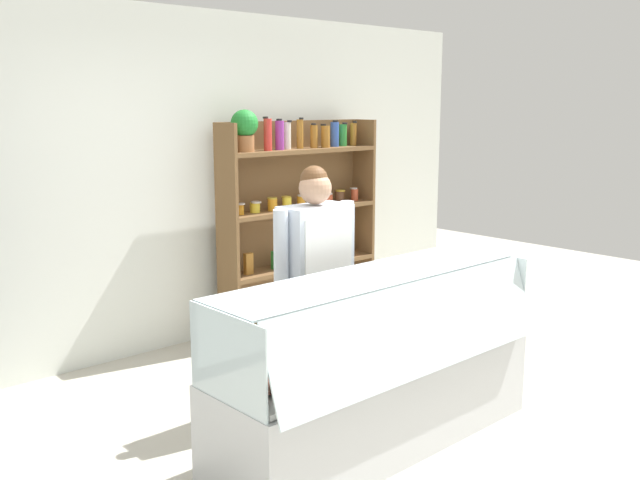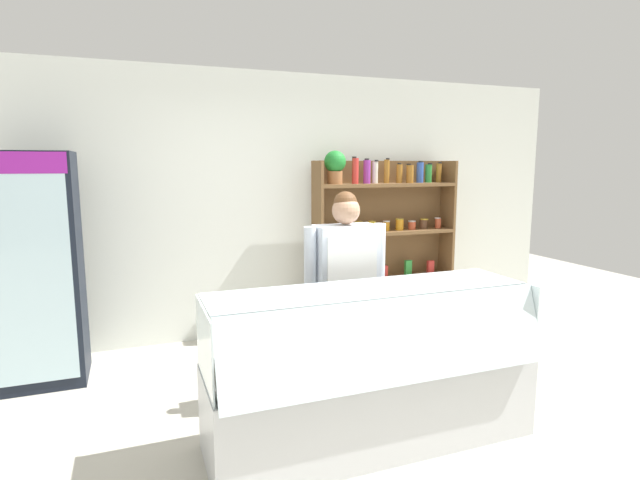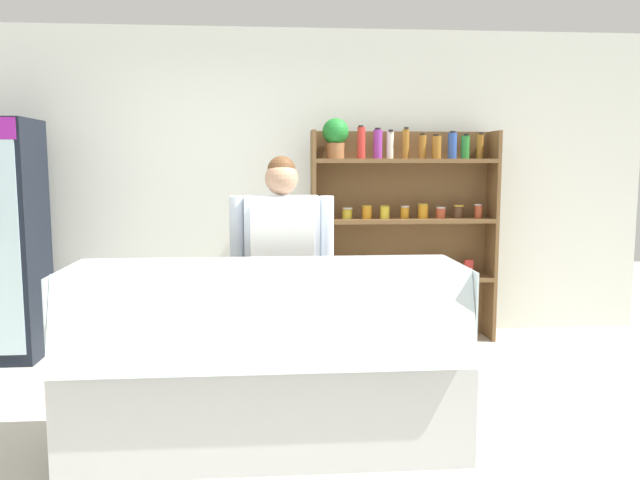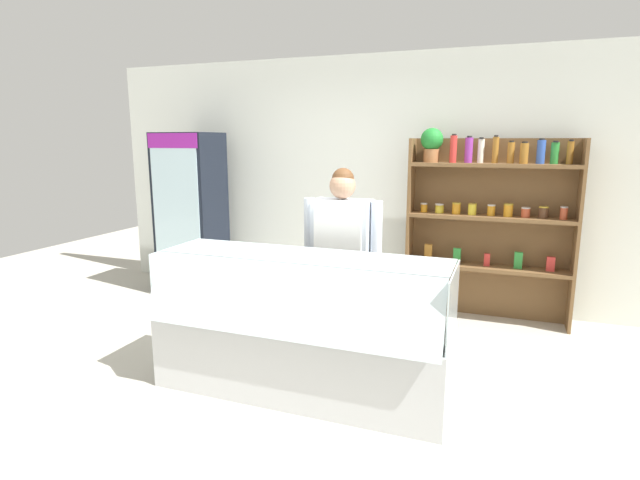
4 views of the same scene
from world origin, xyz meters
TOP-DOWN VIEW (x-y plane):
  - ground_plane at (0.00, 0.00)m, footprint 12.00×12.00m
  - back_wall at (0.00, 2.29)m, footprint 6.80×0.10m
  - shelving_unit at (1.09, 2.00)m, footprint 1.59×0.29m
  - deli_display_case at (-0.04, -0.06)m, footprint 2.09×0.71m
  - shop_clerk at (0.06, 0.57)m, footprint 0.65×0.25m

SIDE VIEW (x-z plane):
  - ground_plane at x=0.00m, z-range 0.00..0.00m
  - deli_display_case at x=-0.04m, z-range -0.19..0.82m
  - shop_clerk at x=0.06m, z-range 0.14..1.72m
  - shelving_unit at x=1.09m, z-range 0.11..2.02m
  - back_wall at x=0.00m, z-range 0.00..2.70m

